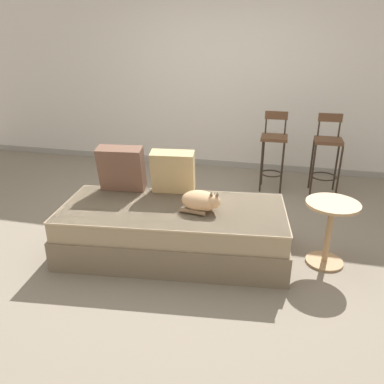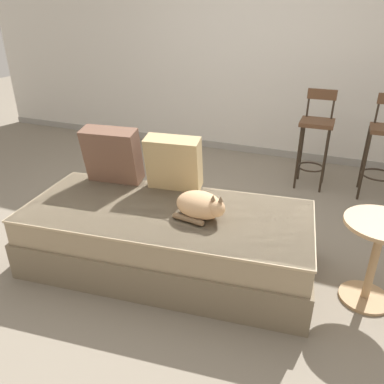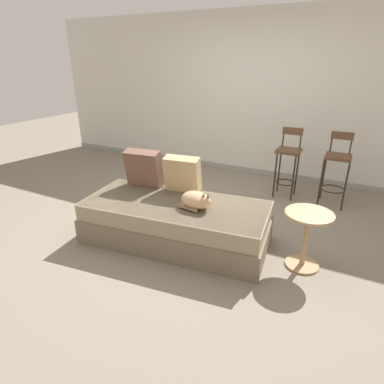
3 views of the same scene
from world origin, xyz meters
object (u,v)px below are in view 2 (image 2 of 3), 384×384
Objects in this scene: couch at (167,238)px; side_table at (376,251)px; throw_pillow_middle at (174,163)px; cat at (201,205)px; throw_pillow_corner at (112,155)px; bar_stool_near_window at (316,133)px.

side_table is at bearing 6.70° from couch.
throw_pillow_middle reaches higher than couch.
throw_pillow_middle is at bearing 136.16° from cat.
throw_pillow_corner is 0.88m from cat.
cat is 1.91m from bar_stool_near_window.
throw_pillow_middle is at bearing 105.07° from couch.
couch is at bearing -74.93° from throw_pillow_middle.
couch is 5.70× the size of cat.
throw_pillow_corner reaches higher than cat.
cat is 0.37× the size of bar_stool_near_window.
throw_pillow_middle is 1.17× the size of cat.
throw_pillow_middle is 0.43× the size of bar_stool_near_window.
bar_stool_near_window reaches higher than couch.
bar_stool_near_window is 1.72× the size of side_table.
side_table is at bearing 8.14° from cat.
couch is at bearing -179.55° from cat.
throw_pillow_corner is at bearing 162.10° from cat.
couch is 0.40m from cat.
throw_pillow_middle reaches higher than cat.
side_table is (1.08, 0.15, -0.17)m from cat.
throw_pillow_corner is at bearing -131.01° from bar_stool_near_window.
throw_pillow_middle is 0.74× the size of side_table.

